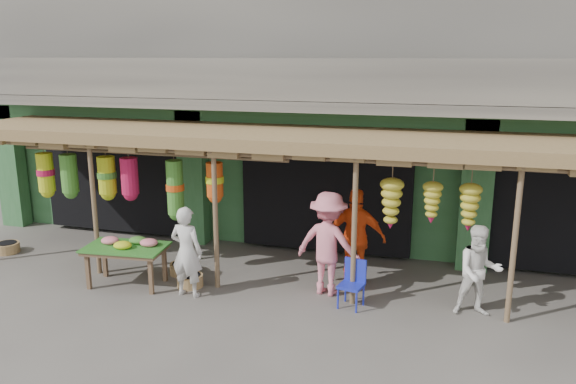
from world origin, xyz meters
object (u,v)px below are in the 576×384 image
(blue_chair, at_px, (353,281))
(person_right, at_px, (479,271))
(flower_table, at_px, (127,248))
(person_vendor, at_px, (356,238))
(person_shopper, at_px, (328,244))
(person_front, at_px, (187,252))

(blue_chair, distance_m, person_right, 2.05)
(flower_table, bearing_deg, blue_chair, -1.73)
(blue_chair, relative_size, person_vendor, 0.44)
(person_right, xyz_separation_m, person_shopper, (-2.53, 0.17, 0.17))
(flower_table, bearing_deg, person_right, -0.84)
(blue_chair, distance_m, person_front, 2.92)
(flower_table, bearing_deg, person_shopper, 4.93)
(flower_table, relative_size, blue_chair, 1.90)
(blue_chair, bearing_deg, person_right, 18.48)
(flower_table, distance_m, person_shopper, 3.69)
(person_vendor, bearing_deg, person_front, 25.84)
(flower_table, distance_m, person_front, 1.28)
(person_shopper, bearing_deg, blue_chair, 154.25)
(person_shopper, bearing_deg, person_right, -172.19)
(person_front, distance_m, person_shopper, 2.49)
(flower_table, xyz_separation_m, person_vendor, (4.04, 1.15, 0.21))
(person_front, relative_size, person_vendor, 0.89)
(person_vendor, relative_size, person_shopper, 0.99)
(blue_chair, relative_size, person_front, 0.50)
(flower_table, xyz_separation_m, person_shopper, (3.63, 0.66, 0.22))
(blue_chair, height_order, person_shopper, person_shopper)
(blue_chair, relative_size, person_shopper, 0.44)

